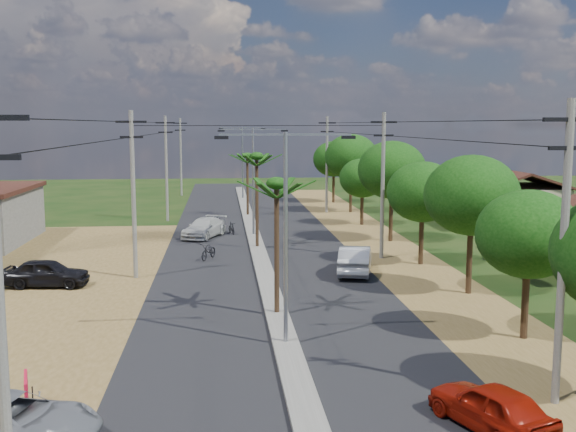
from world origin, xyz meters
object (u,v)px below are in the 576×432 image
at_px(car_silver_mid, 355,260).
at_px(moto_rider_east, 503,415).
at_px(car_white_far, 204,228).
at_px(car_parked_silver, 10,422).
at_px(car_red_near, 491,408).
at_px(roadside_sign, 26,395).
at_px(car_parked_dark, 47,274).

xyz_separation_m(car_silver_mid, moto_rider_east, (0.20, -19.39, -0.35)).
bearing_deg(car_white_far, car_parked_silver, -74.16).
height_order(car_red_near, roadside_sign, car_red_near).
height_order(car_red_near, car_parked_silver, car_red_near).
xyz_separation_m(car_white_far, car_parked_silver, (-4.20, -32.12, -0.04)).
relative_size(car_white_far, car_parked_dark, 1.14).
bearing_deg(car_parked_silver, car_parked_dark, 26.47).
xyz_separation_m(car_red_near, car_white_far, (-8.51, 32.49, 0.03)).
bearing_deg(roadside_sign, moto_rider_east, -26.11).
xyz_separation_m(car_parked_dark, roadside_sign, (3.25, -15.50, -0.18)).
height_order(car_parked_silver, moto_rider_east, car_parked_silver).
relative_size(car_parked_silver, roadside_sign, 3.70).
distance_m(moto_rider_east, roadside_sign, 13.43).
bearing_deg(car_red_near, car_white_far, -97.61).
distance_m(car_red_near, roadside_sign, 13.10).
xyz_separation_m(car_silver_mid, car_parked_dark, (-16.25, -1.41, -0.08)).
distance_m(car_silver_mid, moto_rider_east, 19.39).
height_order(car_silver_mid, car_white_far, car_silver_mid).
bearing_deg(car_parked_silver, car_red_near, -76.21).
distance_m(car_parked_silver, car_parked_dark, 17.91).
height_order(car_parked_dark, moto_rider_east, car_parked_dark).
relative_size(car_parked_dark, moto_rider_east, 2.53).
distance_m(car_silver_mid, car_parked_dark, 16.31).
height_order(car_white_far, moto_rider_east, car_white_far).
bearing_deg(car_silver_mid, car_white_far, -42.62).
relative_size(car_parked_silver, car_parked_dark, 1.13).
distance_m(car_white_far, roadside_sign, 30.35).
relative_size(car_red_near, car_parked_silver, 0.82).
bearing_deg(car_silver_mid, moto_rider_east, 104.61).
xyz_separation_m(car_parked_silver, roadside_sign, (-0.16, 2.08, -0.12)).
bearing_deg(roadside_sign, car_red_near, -26.29).
bearing_deg(car_silver_mid, car_parked_dark, 18.99).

